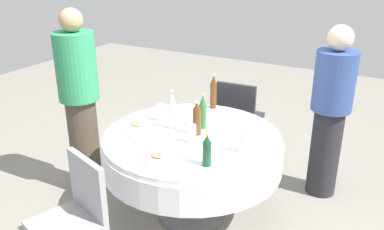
{
  "coord_description": "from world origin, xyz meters",
  "views": [
    {
      "loc": [
        1.39,
        -2.51,
        2.08
      ],
      "look_at": [
        0.0,
        0.0,
        0.91
      ],
      "focal_mm": 38.09,
      "sensor_mm": 36.0,
      "label": 1
    }
  ],
  "objects_px": {
    "plate_front": "(148,140)",
    "chair_outer": "(76,212)",
    "wine_glass_north": "(244,139)",
    "plate_right": "(254,141)",
    "dining_table": "(192,152)",
    "person_east": "(330,111)",
    "plate_inner": "(137,126)",
    "wine_glass_mid": "(192,130)",
    "bottle_brown_west": "(197,119)",
    "bottle_clear_mid": "(172,111)",
    "chair_far": "(238,114)",
    "bottle_brown_east": "(213,92)",
    "bottle_dark_green_north": "(207,151)",
    "plate_rear": "(158,157)",
    "person_south": "(80,101)",
    "wine_glass_outer": "(161,108)",
    "bottle_green_south": "(203,112)"
  },
  "relations": [
    {
      "from": "bottle_brown_west",
      "to": "person_south",
      "type": "bearing_deg",
      "value": -172.56
    },
    {
      "from": "bottle_green_south",
      "to": "plate_inner",
      "type": "height_order",
      "value": "bottle_green_south"
    },
    {
      "from": "dining_table",
      "to": "plate_inner",
      "type": "distance_m",
      "value": 0.5
    },
    {
      "from": "bottle_green_south",
      "to": "bottle_clear_mid",
      "type": "xyz_separation_m",
      "value": [
        -0.21,
        -0.13,
        0.02
      ]
    },
    {
      "from": "bottle_brown_west",
      "to": "person_east",
      "type": "bearing_deg",
      "value": 45.86
    },
    {
      "from": "plate_right",
      "to": "plate_inner",
      "type": "bearing_deg",
      "value": -167.34
    },
    {
      "from": "plate_inner",
      "to": "dining_table",
      "type": "bearing_deg",
      "value": 9.98
    },
    {
      "from": "bottle_green_south",
      "to": "plate_inner",
      "type": "xyz_separation_m",
      "value": [
        -0.47,
        -0.25,
        -0.12
      ]
    },
    {
      "from": "wine_glass_outer",
      "to": "plate_front",
      "type": "relative_size",
      "value": 0.75
    },
    {
      "from": "bottle_brown_west",
      "to": "dining_table",
      "type": "bearing_deg",
      "value": -125.18
    },
    {
      "from": "plate_rear",
      "to": "chair_outer",
      "type": "xyz_separation_m",
      "value": [
        -0.3,
        -0.51,
        -0.23
      ]
    },
    {
      "from": "plate_front",
      "to": "chair_outer",
      "type": "relative_size",
      "value": 0.23
    },
    {
      "from": "dining_table",
      "to": "bottle_clear_mid",
      "type": "distance_m",
      "value": 0.36
    },
    {
      "from": "dining_table",
      "to": "person_south",
      "type": "bearing_deg",
      "value": -174.22
    },
    {
      "from": "plate_front",
      "to": "person_east",
      "type": "height_order",
      "value": "person_east"
    },
    {
      "from": "person_east",
      "to": "person_south",
      "type": "distance_m",
      "value": 2.15
    },
    {
      "from": "bottle_green_south",
      "to": "plate_front",
      "type": "bearing_deg",
      "value": -119.87
    },
    {
      "from": "wine_glass_mid",
      "to": "person_south",
      "type": "bearing_deg",
      "value": 179.14
    },
    {
      "from": "person_east",
      "to": "chair_outer",
      "type": "distance_m",
      "value": 2.22
    },
    {
      "from": "plate_rear",
      "to": "bottle_dark_green_north",
      "type": "bearing_deg",
      "value": 13.11
    },
    {
      "from": "bottle_dark_green_north",
      "to": "plate_rear",
      "type": "xyz_separation_m",
      "value": [
        -0.34,
        -0.08,
        -0.1
      ]
    },
    {
      "from": "dining_table",
      "to": "chair_outer",
      "type": "xyz_separation_m",
      "value": [
        -0.32,
        -0.96,
        -0.07
      ]
    },
    {
      "from": "bottle_brown_east",
      "to": "bottle_clear_mid",
      "type": "relative_size",
      "value": 0.99
    },
    {
      "from": "bottle_clear_mid",
      "to": "chair_far",
      "type": "relative_size",
      "value": 0.37
    },
    {
      "from": "wine_glass_mid",
      "to": "bottle_brown_west",
      "type": "bearing_deg",
      "value": 104.76
    },
    {
      "from": "bottle_brown_east",
      "to": "person_south",
      "type": "distance_m",
      "value": 1.17
    },
    {
      "from": "person_south",
      "to": "bottle_green_south",
      "type": "bearing_deg",
      "value": -81.32
    },
    {
      "from": "bottle_brown_west",
      "to": "chair_far",
      "type": "distance_m",
      "value": 1.11
    },
    {
      "from": "wine_glass_north",
      "to": "plate_right",
      "type": "xyz_separation_m",
      "value": [
        0.01,
        0.2,
        -0.1
      ]
    },
    {
      "from": "wine_glass_outer",
      "to": "person_south",
      "type": "bearing_deg",
      "value": -161.54
    },
    {
      "from": "plate_front",
      "to": "chair_outer",
      "type": "bearing_deg",
      "value": -96.85
    },
    {
      "from": "plate_right",
      "to": "person_east",
      "type": "distance_m",
      "value": 0.86
    },
    {
      "from": "wine_glass_north",
      "to": "plate_front",
      "type": "relative_size",
      "value": 0.76
    },
    {
      "from": "plate_front",
      "to": "chair_far",
      "type": "relative_size",
      "value": 0.23
    },
    {
      "from": "bottle_brown_west",
      "to": "wine_glass_mid",
      "type": "distance_m",
      "value": 0.16
    },
    {
      "from": "bottle_dark_green_north",
      "to": "plate_rear",
      "type": "height_order",
      "value": "bottle_dark_green_north"
    },
    {
      "from": "bottle_brown_east",
      "to": "chair_far",
      "type": "relative_size",
      "value": 0.37
    },
    {
      "from": "plate_right",
      "to": "chair_outer",
      "type": "xyz_separation_m",
      "value": [
        -0.78,
        -1.09,
        -0.23
      ]
    },
    {
      "from": "person_east",
      "to": "dining_table",
      "type": "bearing_deg",
      "value": -90.0
    },
    {
      "from": "bottle_dark_green_north",
      "to": "plate_front",
      "type": "bearing_deg",
      "value": 168.48
    },
    {
      "from": "wine_glass_mid",
      "to": "chair_outer",
      "type": "bearing_deg",
      "value": -114.64
    },
    {
      "from": "bottle_dark_green_north",
      "to": "chair_far",
      "type": "height_order",
      "value": "bottle_dark_green_north"
    },
    {
      "from": "plate_front",
      "to": "bottle_green_south",
      "type": "bearing_deg",
      "value": 60.13
    },
    {
      "from": "plate_right",
      "to": "person_south",
      "type": "distance_m",
      "value": 1.53
    },
    {
      "from": "bottle_brown_east",
      "to": "plate_rear",
      "type": "bearing_deg",
      "value": -84.91
    },
    {
      "from": "bottle_clear_mid",
      "to": "plate_inner",
      "type": "xyz_separation_m",
      "value": [
        -0.26,
        -0.12,
        -0.14
      ]
    },
    {
      "from": "plate_right",
      "to": "person_south",
      "type": "relative_size",
      "value": 0.14
    },
    {
      "from": "plate_front",
      "to": "plate_inner",
      "type": "bearing_deg",
      "value": 142.88
    },
    {
      "from": "plate_inner",
      "to": "person_east",
      "type": "xyz_separation_m",
      "value": [
        1.33,
        0.98,
        0.05
      ]
    },
    {
      "from": "dining_table",
      "to": "person_east",
      "type": "height_order",
      "value": "person_east"
    }
  ]
}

